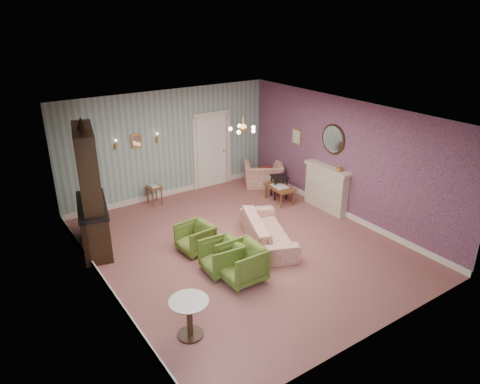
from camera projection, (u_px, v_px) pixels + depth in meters
floor at (243, 246)px, 9.71m from camera, size 7.00×7.00×0.00m
ceiling at (243, 116)px, 8.58m from camera, size 7.00×7.00×0.00m
wall_back at (169, 144)px, 11.81m from camera, size 6.00×0.00×6.00m
wall_front at (378, 258)px, 6.48m from camera, size 6.00×0.00×6.00m
wall_left at (99, 221)px, 7.59m from camera, size 0.00×7.00×7.00m
wall_right at (345, 159)px, 10.70m from camera, size 0.00×7.00×7.00m
wall_right_floral at (344, 159)px, 10.69m from camera, size 0.00×7.00×7.00m
door at (212, 150)px, 12.60m from camera, size 1.12×0.12×2.16m
olive_chair_a at (242, 262)px, 8.36m from camera, size 0.73×0.78×0.80m
olive_chair_b at (221, 255)px, 8.64m from camera, size 0.71×0.75×0.72m
olive_chair_c at (195, 237)px, 9.38m from camera, size 0.68×0.72×0.69m
sofa_chintz at (268, 226)px, 9.69m from camera, size 1.34×2.15×0.81m
wingback_chair at (263, 171)px, 12.76m from camera, size 1.29×1.17×0.95m
dresser at (89, 187)px, 9.13m from camera, size 0.96×1.78×2.82m
fireplace at (326, 188)px, 11.27m from camera, size 0.30×1.40×1.16m
mantel_vase at (339, 168)px, 10.70m from camera, size 0.15×0.15×0.15m
oval_mirror at (333, 139)px, 10.83m from camera, size 0.04×0.76×0.84m
framed_print at (297, 137)px, 11.96m from camera, size 0.04×0.34×0.42m
coffee_table at (279, 194)px, 11.82m from camera, size 0.56×0.91×0.45m
side_table_black at (279, 187)px, 12.04m from camera, size 0.54×0.54×0.63m
pedestal_table at (190, 318)px, 6.94m from camera, size 0.70×0.70×0.68m
nesting_table at (155, 195)px, 11.66m from camera, size 0.34×0.43×0.54m
gilt_mirror_back at (137, 141)px, 11.22m from camera, size 0.28×0.06×0.36m
sconce_left at (116, 145)px, 10.92m from camera, size 0.16×0.12×0.30m
sconce_right at (157, 138)px, 11.49m from camera, size 0.16×0.12×0.30m
chandelier at (243, 129)px, 8.69m from camera, size 0.56×0.56×0.36m
burgundy_cushion at (265, 172)px, 12.62m from camera, size 0.41×0.28×0.39m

